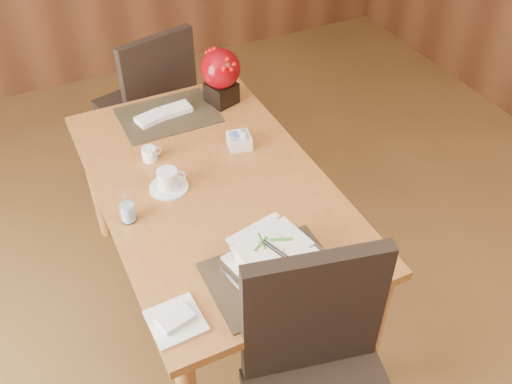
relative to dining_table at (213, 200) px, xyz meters
name	(u,v)px	position (x,y,z in m)	size (l,w,h in m)	color
dining_table	(213,200)	(0.00, 0.00, 0.00)	(0.90, 1.50, 0.75)	#A4632D
placemat_near	(273,275)	(0.00, -0.55, 0.10)	(0.45, 0.33, 0.01)	black
placemat_far	(168,115)	(0.00, 0.55, 0.10)	(0.45, 0.33, 0.01)	black
soup_setting	(272,255)	(0.02, -0.50, 0.15)	(0.31, 0.31, 0.11)	white
coffee_cup	(168,181)	(-0.17, 0.05, 0.14)	(0.16, 0.16, 0.09)	white
water_glass	(127,206)	(-0.37, -0.06, 0.17)	(0.06, 0.06, 0.14)	white
creamer_jug	(149,154)	(-0.18, 0.26, 0.13)	(0.08, 0.08, 0.06)	white
sugar_caddy	(239,141)	(0.21, 0.18, 0.13)	(0.10, 0.10, 0.06)	white
berry_decor	(221,74)	(0.28, 0.55, 0.26)	(0.19, 0.19, 0.28)	black
napkins_far	(166,113)	(-0.01, 0.55, 0.11)	(0.27, 0.10, 0.02)	white
bread_plate	(176,321)	(-0.37, -0.59, 0.10)	(0.17, 0.17, 0.01)	white
near_chair	(322,382)	(0.00, -0.90, -0.06)	(0.59, 0.59, 1.06)	black
far_chair	(151,100)	(0.05, 1.03, -0.10)	(0.55, 0.55, 0.98)	black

